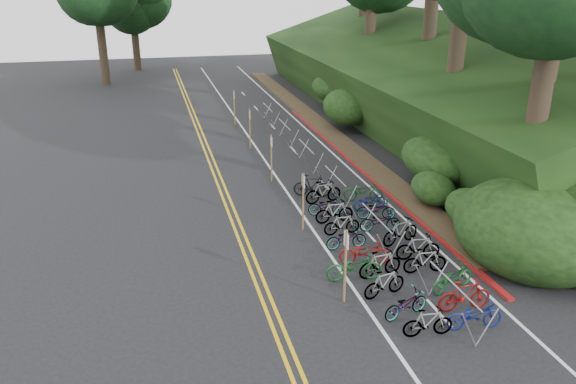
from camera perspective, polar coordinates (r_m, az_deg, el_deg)
name	(u,v)px	position (r m, az deg, el deg)	size (l,w,h in m)	color
ground	(326,293)	(19.09, 3.83, -10.19)	(120.00, 120.00, 0.00)	black
road_markings	(276,188)	(28.02, -1.20, 0.45)	(7.47, 80.00, 0.01)	gold
red_curb	(358,167)	(31.14, 7.13, 2.53)	(0.25, 28.00, 0.10)	maroon
embankment	(424,91)	(39.66, 13.61, 9.91)	(14.30, 48.14, 9.11)	black
bike_rack_front	(453,294)	(17.96, 16.46, -9.93)	(1.18, 3.03, 1.24)	#9EA1A7
bike_racks_rest	(306,151)	(30.97, 1.86, 4.15)	(1.14, 23.00, 1.17)	#9EA1A7
signpost_near	(345,261)	(17.96, 5.86, -7.04)	(0.08, 0.40, 2.56)	brown
signposts_rest	(260,139)	(31.20, -2.90, 5.36)	(0.08, 18.40, 2.50)	brown
bike_front	(354,267)	(19.66, 6.74, -7.55)	(1.97, 0.69, 1.03)	#144C1E
bike_valet	(379,237)	(22.02, 9.22, -4.50)	(3.37, 13.36, 1.09)	slate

